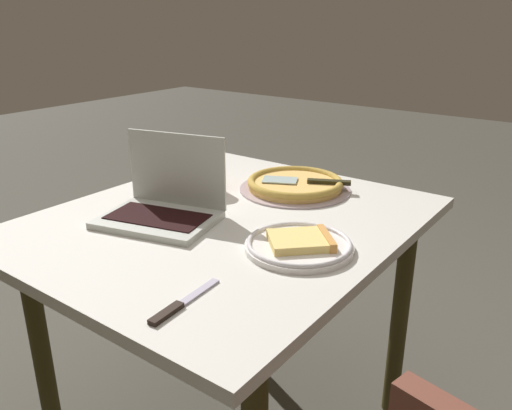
% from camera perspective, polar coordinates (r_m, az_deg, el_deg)
% --- Properties ---
extents(dining_table, '(1.10, 0.94, 0.75)m').
position_cam_1_polar(dining_table, '(1.50, -3.24, -4.71)').
color(dining_table, beige).
rests_on(dining_table, ground_plane).
extents(laptop, '(0.30, 0.35, 0.23)m').
position_cam_1_polar(laptop, '(1.46, -10.13, 0.30)').
color(laptop, '#B7BAB1').
rests_on(laptop, dining_table).
extents(pizza_plate, '(0.27, 0.27, 0.04)m').
position_cam_1_polar(pizza_plate, '(1.26, 4.87, -4.35)').
color(pizza_plate, white).
rests_on(pizza_plate, dining_table).
extents(pizza_tray, '(0.36, 0.36, 0.04)m').
position_cam_1_polar(pizza_tray, '(1.68, 4.36, 2.31)').
color(pizza_tray, '#AA959A').
rests_on(pizza_tray, dining_table).
extents(table_knife, '(0.20, 0.03, 0.01)m').
position_cam_1_polar(table_knife, '(1.04, -8.50, -10.89)').
color(table_knife, '#B9B2CA').
rests_on(table_knife, dining_table).
extents(drink_cup, '(0.08, 0.08, 0.11)m').
position_cam_1_polar(drink_cup, '(1.68, -5.42, 3.54)').
color(drink_cup, '#C23934').
rests_on(drink_cup, dining_table).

